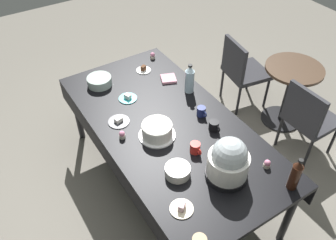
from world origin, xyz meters
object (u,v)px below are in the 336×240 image
maroon_chair_left (242,69)px  maroon_chair_right (309,117)px  dessert_plate_charcoal (119,121)px  cupcake_cocoa (153,56)px  round_cafe_table (290,85)px  ceramic_snack_bowl (178,171)px  glass_salad_bowl (99,81)px  cupcake_berry (122,135)px  frosted_layer_cake (157,130)px  dessert_plate_teal (128,98)px  cupcake_lemon (267,164)px  dessert_plate_cream (182,208)px  soda_bottle_cola (295,175)px  potluck_table (168,130)px  coffee_mug_black (214,126)px  soda_bottle_water (190,79)px  coffee_mug_navy (201,111)px  dessert_plate_white (143,69)px  slow_cooker (228,161)px  coffee_mug_red (195,148)px

maroon_chair_left → maroon_chair_right: bearing=-0.1°
dessert_plate_charcoal → maroon_chair_right: maroon_chair_right is taller
cupcake_cocoa → round_cafe_table: size_ratio=0.09×
ceramic_snack_bowl → cupcake_cocoa: 1.56m
glass_salad_bowl → cupcake_berry: size_ratio=3.41×
frosted_layer_cake → round_cafe_table: 1.75m
ceramic_snack_bowl → dessert_plate_teal: bearing=174.0°
ceramic_snack_bowl → cupcake_lemon: bearing=63.6°
dessert_plate_cream → soda_bottle_cola: (0.26, 0.75, 0.12)m
cupcake_cocoa → glass_salad_bowl: bearing=-79.0°
potluck_table → cupcake_cocoa: bearing=156.5°
ceramic_snack_bowl → coffee_mug_black: (-0.23, 0.51, 0.00)m
dessert_plate_charcoal → coffee_mug_black: coffee_mug_black is taller
dessert_plate_cream → soda_bottle_water: soda_bottle_water is taller
glass_salad_bowl → dessert_plate_cream: (1.55, -0.12, -0.03)m
soda_bottle_water → coffee_mug_navy: size_ratio=2.51×
cupcake_cocoa → maroon_chair_left: 1.06m
dessert_plate_charcoal → coffee_mug_black: 0.79m
dessert_plate_white → maroon_chair_right: size_ratio=0.17×
frosted_layer_cake → dessert_plate_teal: 0.55m
slow_cooker → soda_bottle_water: (-0.96, 0.35, -0.03)m
dessert_plate_charcoal → dessert_plate_cream: bearing=-1.9°
frosted_layer_cake → coffee_mug_black: frosted_layer_cake is taller
glass_salad_bowl → soda_bottle_water: size_ratio=0.80×
maroon_chair_left → dessert_plate_teal: bearing=-86.9°
dessert_plate_charcoal → soda_bottle_cola: soda_bottle_cola is taller
cupcake_cocoa → maroon_chair_left: bearing=68.1°
maroon_chair_left → coffee_mug_black: bearing=-52.8°
slow_cooker → dessert_plate_white: slow_cooker is taller
dessert_plate_white → round_cafe_table: 1.57m
slow_cooker → coffee_mug_red: size_ratio=2.96×
cupcake_lemon → round_cafe_table: (-0.82, 1.21, -0.28)m
slow_cooker → ceramic_snack_bowl: 0.37m
dessert_plate_teal → soda_bottle_water: 0.58m
dessert_plate_teal → coffee_mug_red: 0.86m
potluck_table → coffee_mug_red: 0.39m
potluck_table → dessert_plate_white: bearing=164.8°
frosted_layer_cake → soda_bottle_water: bearing=121.9°
cupcake_lemon → round_cafe_table: bearing=124.2°
soda_bottle_cola → coffee_mug_navy: size_ratio=2.47×
cupcake_cocoa → coffee_mug_navy: coffee_mug_navy is taller
ceramic_snack_bowl → coffee_mug_red: 0.26m
dessert_plate_white → maroon_chair_right: bearing=43.5°
dessert_plate_cream → dessert_plate_charcoal: dessert_plate_cream is taller
dessert_plate_cream → coffee_mug_navy: size_ratio=1.40×
dessert_plate_charcoal → cupcake_lemon: 1.24m
glass_salad_bowl → ceramic_snack_bowl: bearing=1.0°
potluck_table → round_cafe_table: 1.59m
ceramic_snack_bowl → dessert_plate_cream: 0.29m
cupcake_berry → ceramic_snack_bowl: bearing=16.9°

